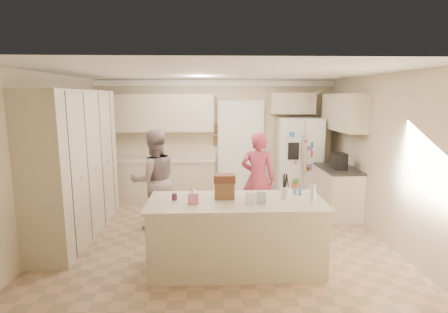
{
  "coord_description": "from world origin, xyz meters",
  "views": [
    {
      "loc": [
        -0.13,
        -5.43,
        2.25
      ],
      "look_at": [
        0.1,
        0.35,
        1.25
      ],
      "focal_mm": 28.0,
      "sensor_mm": 36.0,
      "label": 1
    }
  ],
  "objects_px": {
    "island_base": "(236,236)",
    "teen_girl": "(258,179)",
    "dollhouse_body": "(224,190)",
    "refrigerator": "(299,160)",
    "tissue_box": "(193,198)",
    "utensil_crock": "(285,193)",
    "teen_boy": "(155,180)",
    "coffee_maker": "(339,161)"
  },
  "relations": [
    {
      "from": "island_base",
      "to": "teen_girl",
      "type": "xyz_separation_m",
      "value": [
        0.5,
        1.59,
        0.39
      ]
    },
    {
      "from": "dollhouse_body",
      "to": "teen_girl",
      "type": "xyz_separation_m",
      "value": [
        0.65,
        1.49,
        -0.21
      ]
    },
    {
      "from": "refrigerator",
      "to": "tissue_box",
      "type": "relative_size",
      "value": 12.86
    },
    {
      "from": "utensil_crock",
      "to": "teen_boy",
      "type": "bearing_deg",
      "value": 143.94
    },
    {
      "from": "utensil_crock",
      "to": "teen_boy",
      "type": "distance_m",
      "value": 2.39
    },
    {
      "from": "island_base",
      "to": "tissue_box",
      "type": "xyz_separation_m",
      "value": [
        -0.55,
        -0.1,
        0.56
      ]
    },
    {
      "from": "refrigerator",
      "to": "utensil_crock",
      "type": "bearing_deg",
      "value": -102.24
    },
    {
      "from": "island_base",
      "to": "utensil_crock",
      "type": "relative_size",
      "value": 14.67
    },
    {
      "from": "refrigerator",
      "to": "utensil_crock",
      "type": "height_order",
      "value": "refrigerator"
    },
    {
      "from": "refrigerator",
      "to": "coffee_maker",
      "type": "xyz_separation_m",
      "value": [
        0.47,
        -1.07,
        0.17
      ]
    },
    {
      "from": "utensil_crock",
      "to": "dollhouse_body",
      "type": "distance_m",
      "value": 0.8
    },
    {
      "from": "tissue_box",
      "to": "teen_boy",
      "type": "relative_size",
      "value": 0.08
    },
    {
      "from": "utensil_crock",
      "to": "teen_girl",
      "type": "distance_m",
      "value": 1.56
    },
    {
      "from": "coffee_maker",
      "to": "utensil_crock",
      "type": "distance_m",
      "value": 2.32
    },
    {
      "from": "refrigerator",
      "to": "teen_boy",
      "type": "xyz_separation_m",
      "value": [
        -2.86,
        -1.52,
        -0.05
      ]
    },
    {
      "from": "teen_girl",
      "to": "teen_boy",
      "type": "bearing_deg",
      "value": 20.15
    },
    {
      "from": "teen_girl",
      "to": "island_base",
      "type": "bearing_deg",
      "value": 88.37
    },
    {
      "from": "refrigerator",
      "to": "dollhouse_body",
      "type": "xyz_separation_m",
      "value": [
        -1.73,
        -2.87,
        0.14
      ]
    },
    {
      "from": "refrigerator",
      "to": "coffee_maker",
      "type": "bearing_deg",
      "value": -60.99
    },
    {
      "from": "utensil_crock",
      "to": "dollhouse_body",
      "type": "bearing_deg",
      "value": 176.42
    },
    {
      "from": "refrigerator",
      "to": "island_base",
      "type": "height_order",
      "value": "refrigerator"
    },
    {
      "from": "island_base",
      "to": "utensil_crock",
      "type": "bearing_deg",
      "value": 4.4
    },
    {
      "from": "dollhouse_body",
      "to": "teen_boy",
      "type": "height_order",
      "value": "teen_boy"
    },
    {
      "from": "island_base",
      "to": "tissue_box",
      "type": "relative_size",
      "value": 15.71
    },
    {
      "from": "dollhouse_body",
      "to": "teen_girl",
      "type": "height_order",
      "value": "teen_girl"
    },
    {
      "from": "refrigerator",
      "to": "coffee_maker",
      "type": "distance_m",
      "value": 1.18
    },
    {
      "from": "island_base",
      "to": "refrigerator",
      "type": "bearing_deg",
      "value": 62.0
    },
    {
      "from": "refrigerator",
      "to": "island_base",
      "type": "xyz_separation_m",
      "value": [
        -1.58,
        -2.97,
        -0.46
      ]
    },
    {
      "from": "utensil_crock",
      "to": "dollhouse_body",
      "type": "height_order",
      "value": "dollhouse_body"
    },
    {
      "from": "tissue_box",
      "to": "island_base",
      "type": "bearing_deg",
      "value": 10.3
    },
    {
      "from": "teen_boy",
      "to": "utensil_crock",
      "type": "bearing_deg",
      "value": 122.5
    },
    {
      "from": "dollhouse_body",
      "to": "teen_girl",
      "type": "relative_size",
      "value": 0.16
    },
    {
      "from": "refrigerator",
      "to": "island_base",
      "type": "relative_size",
      "value": 0.82
    },
    {
      "from": "coffee_maker",
      "to": "dollhouse_body",
      "type": "distance_m",
      "value": 2.84
    },
    {
      "from": "teen_boy",
      "to": "teen_girl",
      "type": "distance_m",
      "value": 1.78
    },
    {
      "from": "tissue_box",
      "to": "teen_boy",
      "type": "height_order",
      "value": "teen_boy"
    },
    {
      "from": "teen_boy",
      "to": "teen_girl",
      "type": "height_order",
      "value": "teen_boy"
    },
    {
      "from": "dollhouse_body",
      "to": "teen_boy",
      "type": "xyz_separation_m",
      "value": [
        -1.13,
        1.35,
        -0.18
      ]
    },
    {
      "from": "utensil_crock",
      "to": "teen_girl",
      "type": "height_order",
      "value": "teen_girl"
    },
    {
      "from": "tissue_box",
      "to": "teen_girl",
      "type": "distance_m",
      "value": 1.99
    },
    {
      "from": "teen_girl",
      "to": "coffee_maker",
      "type": "bearing_deg",
      "value": -152.88
    },
    {
      "from": "refrigerator",
      "to": "dollhouse_body",
      "type": "relative_size",
      "value": 6.92
    }
  ]
}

